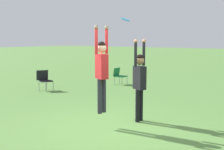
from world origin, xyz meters
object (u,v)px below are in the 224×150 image
at_px(person_jumping, 102,67).
at_px(person_defending, 139,78).
at_px(camping_chair_2, 119,75).
at_px(frisbee, 125,20).
at_px(camping_chair_0, 44,79).

bearing_deg(person_jumping, person_defending, -90.00).
xyz_separation_m(person_defending, camping_chair_2, (5.32, 4.36, -0.73)).
height_order(person_jumping, person_defending, person_jumping).
xyz_separation_m(person_jumping, frisbee, (0.41, -0.44, 1.18)).
bearing_deg(camping_chair_2, person_jumping, 27.59).
bearing_deg(person_jumping, camping_chair_2, -33.25).
height_order(person_jumping, camping_chair_0, person_jumping).
xyz_separation_m(person_jumping, camping_chair_0, (2.98, 5.50, -1.05)).
height_order(frisbee, camping_chair_2, frisbee).
distance_m(person_defending, camping_chair_0, 6.34).
relative_size(person_jumping, camping_chair_0, 2.52).
height_order(camping_chair_0, camping_chair_2, camping_chair_0).
bearing_deg(camping_chair_2, camping_chair_0, -29.53).
bearing_deg(person_defending, frisbee, -69.95).
bearing_deg(camping_chair_2, person_defending, 35.63).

